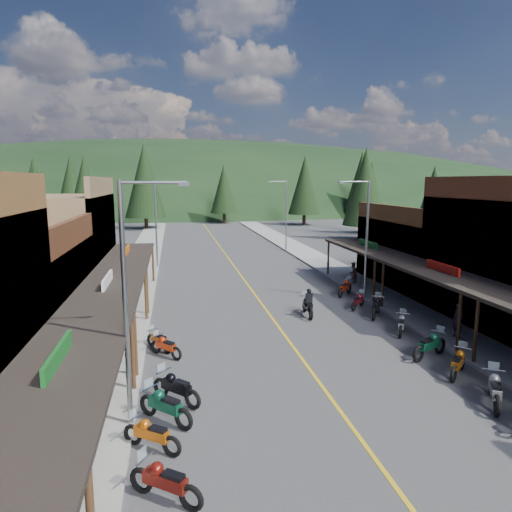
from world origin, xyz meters
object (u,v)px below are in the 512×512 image
shop_west_3 (47,249)px  pine_4 (305,185)px  pine_9 (371,191)px  bike_east_10 (358,300)px  bike_west_8 (159,339)px  shop_east_3 (430,252)px  bike_east_7 (430,344)px  pedestrian_east_a (458,321)px  pine_1 (71,185)px  bike_east_5 (495,388)px  streetlight_2 (365,234)px  streetlight_3 (285,212)px  streetlight_1 (157,220)px  pine_6 (434,188)px  bike_west_7 (166,345)px  pedestrian_east_b (353,273)px  pine_2 (145,181)px  bike_west_4 (152,433)px  rider_on_bike (308,305)px  pine_10 (85,189)px  bike_west_5 (165,404)px  streetlight_0 (130,294)px  bike_east_8 (402,323)px  pine_5 (361,181)px  pine_8 (36,197)px  bike_east_11 (345,287)px  pine_3 (224,189)px  bike_east_6 (458,362)px  bike_west_6 (176,386)px  pine_7 (34,185)px  bike_west_3 (165,480)px  pine_11 (365,187)px  bike_east_9 (376,306)px

shop_west_3 → pine_4: bearing=56.9°
pine_9 → bike_east_10: (-18.27, -39.12, -5.84)m
bike_west_8 → shop_east_3: bearing=-7.9°
bike_east_7 → pedestrian_east_a: pedestrian_east_a is taller
pine_1 → bike_east_5: bearing=-68.9°
streetlight_2 → streetlight_3: size_ratio=1.00×
streetlight_1 → pine_6: (52.95, 42.00, 2.02)m
bike_west_7 → pedestrian_east_b: (14.00, 12.29, 0.41)m
pine_2 → bike_west_4: 65.99m
rider_on_bike → shop_west_3: bearing=162.2°
shop_west_3 → pine_10: size_ratio=0.94×
pine_2 → rider_on_bike: bearing=-77.1°
bike_west_5 → streetlight_0: bearing=139.5°
pine_4 → bike_east_8: pine_4 is taller
pine_5 → pine_10: size_ratio=1.21×
pine_1 → pine_2: 18.45m
pine_8 → pine_10: 10.80m
pine_4 → bike_east_11: bearing=-103.1°
pine_10 → pine_3: bearing=36.0°
pine_9 → bike_east_8: 47.90m
pine_4 → rider_on_bike: 57.65m
shop_west_3 → bike_east_6: 25.22m
pine_9 → pedestrian_east_a: size_ratio=6.08×
streetlight_3 → pine_10: bearing=141.3°
pine_10 → bike_west_6: size_ratio=5.14×
pine_7 → rider_on_bike: bearing=-64.3°
pine_2 → bike_west_3: 68.30m
bike_west_6 → pine_1: bearing=60.1°
bike_west_7 → pine_3: bearing=38.8°
streetlight_3 → bike_east_7: streetlight_3 is taller
pine_10 → bike_east_5: pine_10 is taller
shop_east_3 → pine_6: size_ratio=0.99×
pine_11 → bike_east_10: bearing=-114.0°
streetlight_1 → pine_2: (-3.05, 36.00, 3.53)m
bike_east_9 → bike_east_11: size_ratio=1.04×
pine_10 → pine_11: (38.00, -12.00, 0.40)m
streetlight_0 → pine_2: 64.17m
pine_6 → pine_11: size_ratio=0.89×
bike_west_8 → pine_2: bearing=58.4°
pine_2 → bike_east_8: size_ratio=6.91×
shop_west_3 → bike_west_5: 19.12m
pedestrian_east_a → pine_5: bearing=151.9°
pine_3 → bike_east_6: size_ratio=5.05×
bike_west_6 → bike_east_7: 11.56m
pine_5 → pine_9: bearing=-110.3°
pine_3 → bike_east_7: (1.72, -68.34, -5.82)m
streetlight_2 → bike_east_10: size_ratio=4.22×
pine_9 → bike_west_7: pine_9 is taller
streetlight_3 → pine_2: bearing=121.2°
bike_west_7 → bike_east_9: 12.80m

